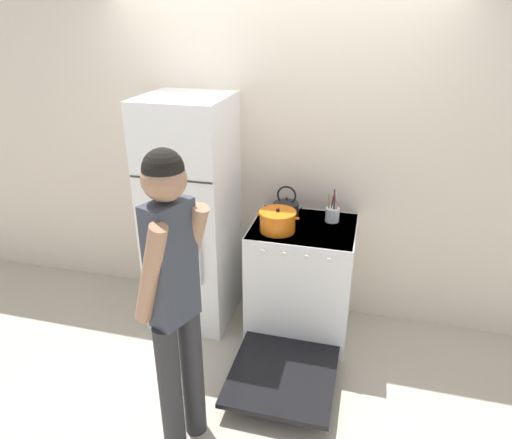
{
  "coord_description": "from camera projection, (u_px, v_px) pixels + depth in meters",
  "views": [
    {
      "loc": [
        0.72,
        -3.34,
        2.34
      ],
      "look_at": [
        -0.02,
        -0.47,
        0.99
      ],
      "focal_mm": 32.0,
      "sensor_mm": 36.0,
      "label": 1
    }
  ],
  "objects": [
    {
      "name": "ground_plane",
      "position": [
        272.0,
        299.0,
        4.07
      ],
      "size": [
        14.0,
        14.0,
        0.0
      ],
      "primitive_type": "plane",
      "color": "#B2A893"
    },
    {
      "name": "wall_back",
      "position": [
        275.0,
        161.0,
        3.57
      ],
      "size": [
        10.0,
        0.06,
        2.55
      ],
      "color": "beige",
      "rests_on": "ground_plane"
    },
    {
      "name": "refrigerator",
      "position": [
        192.0,
        215.0,
        3.54
      ],
      "size": [
        0.62,
        0.68,
        1.81
      ],
      "color": "white",
      "rests_on": "ground_plane"
    },
    {
      "name": "stove_range",
      "position": [
        300.0,
        282.0,
        3.5
      ],
      "size": [
        0.76,
        1.38,
        0.91
      ],
      "color": "white",
      "rests_on": "ground_plane"
    },
    {
      "name": "dutch_oven_pot",
      "position": [
        278.0,
        221.0,
        3.23
      ],
      "size": [
        0.31,
        0.26,
        0.18
      ],
      "color": "orange",
      "rests_on": "stove_range"
    },
    {
      "name": "tea_kettle",
      "position": [
        286.0,
        208.0,
        3.46
      ],
      "size": [
        0.24,
        0.19,
        0.25
      ],
      "color": "black",
      "rests_on": "stove_range"
    },
    {
      "name": "utensil_jar",
      "position": [
        332.0,
        214.0,
        3.39
      ],
      "size": [
        0.11,
        0.11,
        0.25
      ],
      "color": "silver",
      "rests_on": "stove_range"
    },
    {
      "name": "person",
      "position": [
        174.0,
        295.0,
        2.33
      ],
      "size": [
        0.38,
        0.43,
        1.79
      ],
      "rotation": [
        0.0,
        0.0,
        1.2
      ],
      "color": "#2D2D30",
      "rests_on": "ground_plane"
    }
  ]
}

